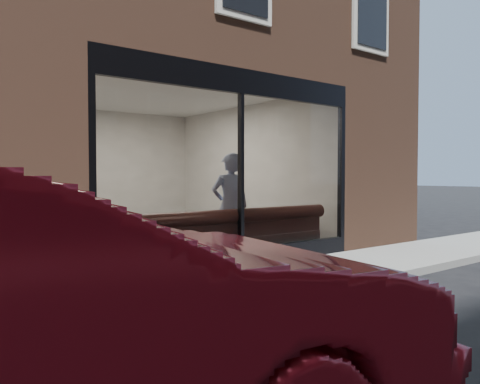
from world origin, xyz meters
TOP-DOWN VIEW (x-y plane):
  - ground at (0.00, 0.00)m, footprint 120.00×120.00m
  - sidewalk_near at (0.00, 1.00)m, footprint 40.00×2.00m
  - kerb_near at (0.00, -0.05)m, footprint 40.00×0.10m
  - host_building_pier_right at (3.75, 8.00)m, footprint 2.50×12.00m
  - host_building_backfill at (0.00, 11.00)m, footprint 5.00×6.00m
  - cafe_floor at (0.00, 5.00)m, footprint 6.00×6.00m
  - cafe_ceiling at (0.00, 5.00)m, footprint 6.00×6.00m
  - cafe_wall_back at (0.00, 7.99)m, footprint 5.00×0.00m
  - cafe_wall_left at (-2.49, 5.00)m, footprint 0.00×6.00m
  - cafe_wall_right at (2.49, 5.00)m, footprint 0.00×6.00m
  - storefront_kick at (0.00, 2.05)m, footprint 5.00×0.10m
  - storefront_header at (0.00, 2.05)m, footprint 5.00×0.10m
  - storefront_mullion at (0.00, 2.05)m, footprint 0.06×0.10m
  - storefront_glass at (0.00, 2.02)m, footprint 4.80×0.00m
  - banquette at (0.00, 2.45)m, footprint 4.00×0.55m
  - person at (0.25, 2.68)m, footprint 0.78×0.62m
  - cafe_table_left at (-1.51, 3.67)m, footprint 0.71×0.71m
  - cafe_table_right at (1.82, 3.00)m, footprint 0.62×0.62m
  - cafe_chair_left at (-1.56, 4.36)m, footprint 0.49×0.49m
  - wall_poster at (-2.45, 4.95)m, footprint 0.02×0.62m

SIDE VIEW (x-z plane):
  - ground at x=0.00m, z-range 0.00..0.00m
  - sidewalk_near at x=0.00m, z-range 0.00..0.01m
  - cafe_floor at x=0.00m, z-range 0.02..0.02m
  - kerb_near at x=0.00m, z-range 0.00..0.12m
  - storefront_kick at x=0.00m, z-range 0.00..0.30m
  - banquette at x=0.00m, z-range 0.00..0.45m
  - cafe_chair_left at x=-1.56m, z-range 0.22..0.26m
  - cafe_table_left at x=-1.51m, z-range 0.72..0.76m
  - cafe_table_right at x=1.82m, z-range 0.72..0.76m
  - person at x=0.25m, z-range 0.00..1.88m
  - wall_poster at x=-2.45m, z-range 1.04..1.86m
  - storefront_mullion at x=0.00m, z-range 0.30..2.80m
  - storefront_glass at x=0.00m, z-range -0.85..3.95m
  - cafe_wall_back at x=0.00m, z-range -0.90..4.10m
  - cafe_wall_left at x=-2.49m, z-range -1.40..4.60m
  - cafe_wall_right at x=2.49m, z-range -1.40..4.60m
  - host_building_pier_right at x=3.75m, z-range 0.00..3.20m
  - host_building_backfill at x=0.00m, z-range 0.00..3.20m
  - storefront_header at x=0.00m, z-range 2.80..3.20m
  - cafe_ceiling at x=0.00m, z-range 3.19..3.19m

